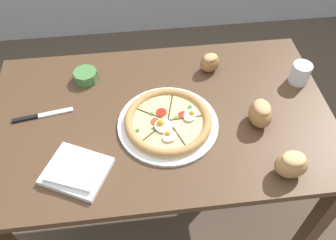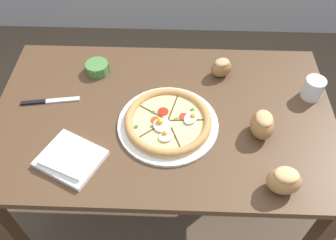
% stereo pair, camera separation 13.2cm
% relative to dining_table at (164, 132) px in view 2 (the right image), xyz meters
% --- Properties ---
extents(ground_plane, '(12.00, 12.00, 0.00)m').
position_rel_dining_table_xyz_m(ground_plane, '(0.00, 0.00, -0.66)').
color(ground_plane, brown).
extents(dining_table, '(1.32, 0.80, 0.77)m').
position_rel_dining_table_xyz_m(dining_table, '(0.00, 0.00, 0.00)').
color(dining_table, '#513823').
rests_on(dining_table, ground_plane).
extents(pizza, '(0.38, 0.38, 0.06)m').
position_rel_dining_table_xyz_m(pizza, '(0.02, -0.06, 0.13)').
color(pizza, white).
rests_on(pizza, dining_table).
extents(ramekin_bowl, '(0.10, 0.10, 0.04)m').
position_rel_dining_table_xyz_m(ramekin_bowl, '(-0.29, 0.23, 0.13)').
color(ramekin_bowl, '#4C8442').
rests_on(ramekin_bowl, dining_table).
extents(napkin_folded, '(0.26, 0.25, 0.04)m').
position_rel_dining_table_xyz_m(napkin_folded, '(-0.31, -0.22, 0.13)').
color(napkin_folded, white).
rests_on(napkin_folded, dining_table).
extents(bread_piece_near, '(0.11, 0.09, 0.10)m').
position_rel_dining_table_xyz_m(bread_piece_near, '(0.40, -0.31, 0.16)').
color(bread_piece_near, '#B27F47').
rests_on(bread_piece_near, dining_table).
extents(bread_piece_mid, '(0.09, 0.11, 0.10)m').
position_rel_dining_table_xyz_m(bread_piece_mid, '(0.36, -0.08, 0.16)').
color(bread_piece_mid, '#A3703D').
rests_on(bread_piece_mid, dining_table).
extents(bread_piece_far, '(0.11, 0.10, 0.08)m').
position_rel_dining_table_xyz_m(bread_piece_far, '(0.23, 0.23, 0.15)').
color(bread_piece_far, olive).
rests_on(bread_piece_far, dining_table).
extents(knife_main, '(0.23, 0.05, 0.01)m').
position_rel_dining_table_xyz_m(knife_main, '(-0.46, 0.05, 0.12)').
color(knife_main, silver).
rests_on(knife_main, dining_table).
extents(water_glass, '(0.08, 0.08, 0.09)m').
position_rel_dining_table_xyz_m(water_glass, '(0.59, 0.12, 0.15)').
color(water_glass, white).
rests_on(water_glass, dining_table).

